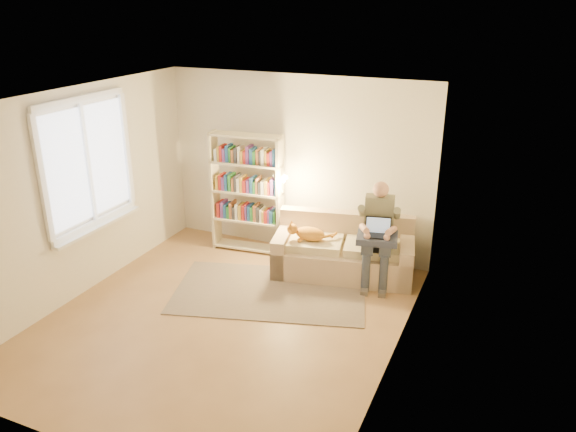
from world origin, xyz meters
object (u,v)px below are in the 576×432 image
at_px(bookshelf, 247,187).
at_px(cat, 310,233).
at_px(person, 378,228).
at_px(laptop, 376,230).
at_px(sofa, 344,254).

bearing_deg(bookshelf, cat, -23.72).
bearing_deg(person, cat, 178.31).
xyz_separation_m(person, laptop, (-0.00, -0.12, 0.01)).
distance_m(sofa, person, 0.67).
bearing_deg(laptop, cat, 170.56).
bearing_deg(sofa, laptop, -32.00).
xyz_separation_m(sofa, cat, (-0.42, -0.21, 0.32)).
bearing_deg(person, bookshelf, 162.08).
relative_size(cat, bookshelf, 0.34).
bearing_deg(cat, person, -1.69).
bearing_deg(laptop, sofa, 148.00).
xyz_separation_m(person, cat, (-0.89, -0.16, -0.16)).
bearing_deg(bookshelf, sofa, -11.51).
height_order(person, cat, person).
height_order(cat, laptop, laptop).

